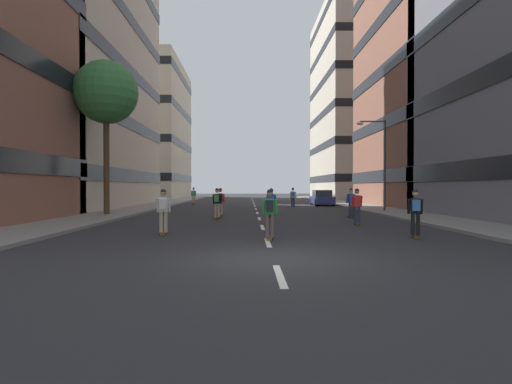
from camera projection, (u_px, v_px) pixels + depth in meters
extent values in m
plane|color=#28282B|center=(256.00, 209.00, 34.12)|extent=(142.05, 142.05, 0.00)
cube|color=gray|center=(151.00, 206.00, 36.89)|extent=(3.37, 65.10, 0.14)
cube|color=gray|center=(358.00, 206.00, 37.28)|extent=(3.37, 65.10, 0.14)
cube|color=silver|center=(280.00, 276.00, 8.46)|extent=(0.16, 2.20, 0.01)
cube|color=silver|center=(268.00, 242.00, 13.46)|extent=(0.16, 2.20, 0.01)
cube|color=silver|center=(262.00, 227.00, 18.46)|extent=(0.16, 2.20, 0.01)
cube|color=silver|center=(259.00, 219.00, 23.45)|extent=(0.16, 2.20, 0.01)
cube|color=silver|center=(257.00, 213.00, 28.45)|extent=(0.16, 2.20, 0.01)
cube|color=silver|center=(256.00, 209.00, 33.45)|extent=(0.16, 2.20, 0.01)
cube|color=silver|center=(255.00, 206.00, 38.45)|extent=(0.16, 2.20, 0.01)
cube|color=silver|center=(254.00, 204.00, 43.45)|extent=(0.16, 2.20, 0.01)
cube|color=silver|center=(253.00, 202.00, 48.45)|extent=(0.16, 2.20, 0.01)
cube|color=silver|center=(253.00, 200.00, 53.44)|extent=(0.16, 2.20, 0.01)
cube|color=silver|center=(252.00, 199.00, 58.44)|extent=(0.16, 2.20, 0.01)
cube|color=silver|center=(252.00, 198.00, 63.44)|extent=(0.16, 2.20, 0.01)
cube|color=#BCB29E|center=(46.00, 25.00, 36.27)|extent=(15.37, 22.79, 32.90)
cube|color=black|center=(47.00, 176.00, 36.47)|extent=(15.49, 22.91, 1.10)
cube|color=black|center=(47.00, 124.00, 36.40)|extent=(15.49, 22.91, 1.10)
cube|color=black|center=(46.00, 72.00, 36.33)|extent=(15.49, 22.91, 1.10)
cube|color=black|center=(46.00, 20.00, 36.27)|extent=(15.49, 22.91, 1.10)
cube|color=#BCB29E|center=(135.00, 132.00, 64.87)|extent=(15.37, 19.45, 21.39)
cube|color=black|center=(135.00, 178.00, 64.98)|extent=(15.49, 19.57, 1.10)
cube|color=black|center=(135.00, 145.00, 64.90)|extent=(15.49, 19.57, 1.10)
cube|color=black|center=(135.00, 112.00, 64.83)|extent=(15.49, 19.57, 1.10)
cube|color=black|center=(135.00, 79.00, 64.75)|extent=(15.49, 19.57, 1.10)
cube|color=brown|center=(460.00, 31.00, 37.05)|extent=(15.37, 16.64, 32.48)
cube|color=black|center=(459.00, 177.00, 37.24)|extent=(15.49, 16.76, 1.10)
cube|color=black|center=(459.00, 126.00, 37.17)|extent=(15.49, 16.76, 1.10)
cube|color=black|center=(460.00, 76.00, 37.11)|extent=(15.49, 16.76, 1.10)
cube|color=black|center=(460.00, 25.00, 37.04)|extent=(15.49, 16.76, 1.10)
cube|color=#BCB29E|center=(368.00, 104.00, 65.58)|extent=(15.37, 21.98, 30.66)
cube|color=black|center=(367.00, 179.00, 65.75)|extent=(15.49, 22.10, 1.10)
cube|color=black|center=(367.00, 148.00, 65.68)|extent=(15.49, 22.10, 1.10)
cube|color=black|center=(368.00, 116.00, 65.61)|extent=(15.49, 22.10, 1.10)
cube|color=black|center=(368.00, 85.00, 65.54)|extent=(15.49, 22.10, 1.10)
cube|color=black|center=(368.00, 54.00, 65.47)|extent=(15.49, 22.10, 1.10)
cube|color=black|center=(368.00, 22.00, 65.39)|extent=(15.49, 22.10, 1.10)
cube|color=navy|center=(322.00, 200.00, 39.70)|extent=(1.80, 4.40, 0.70)
cube|color=#2D3338|center=(322.00, 193.00, 39.54)|extent=(1.60, 2.10, 0.64)
cylinder|color=black|center=(311.00, 202.00, 41.14)|extent=(0.22, 0.64, 0.64)
cylinder|color=black|center=(327.00, 202.00, 41.17)|extent=(0.22, 0.64, 0.64)
cylinder|color=black|center=(316.00, 203.00, 38.24)|extent=(0.22, 0.64, 0.64)
cylinder|color=black|center=(333.00, 203.00, 38.27)|extent=(0.22, 0.64, 0.64)
cylinder|color=#4C3823|center=(106.00, 164.00, 25.18)|extent=(0.36, 0.36, 6.25)
sphere|color=#387A3D|center=(106.00, 92.00, 25.11)|extent=(3.91, 3.91, 3.91)
cylinder|color=#3F3F44|center=(385.00, 165.00, 28.92)|extent=(0.16, 0.16, 6.50)
cylinder|color=#3F3F44|center=(372.00, 121.00, 28.86)|extent=(1.80, 0.10, 0.10)
ellipsoid|color=silver|center=(360.00, 123.00, 28.84)|extent=(0.50, 0.30, 0.24)
cube|color=brown|center=(415.00, 236.00, 14.64)|extent=(0.41, 0.92, 0.02)
cylinder|color=#D8BF4C|center=(414.00, 236.00, 14.95)|extent=(0.19, 0.11, 0.07)
cylinder|color=#D8BF4C|center=(417.00, 238.00, 14.32)|extent=(0.19, 0.11, 0.07)
cylinder|color=black|center=(413.00, 224.00, 14.65)|extent=(0.17, 0.17, 0.80)
cylinder|color=black|center=(418.00, 224.00, 14.61)|extent=(0.17, 0.17, 0.80)
cube|color=black|center=(415.00, 206.00, 14.62)|extent=(0.36, 0.27, 0.55)
cylinder|color=black|center=(409.00, 207.00, 14.72)|extent=(0.14, 0.24, 0.55)
cylinder|color=black|center=(422.00, 207.00, 14.62)|extent=(0.14, 0.24, 0.55)
sphere|color=tan|center=(415.00, 193.00, 14.63)|extent=(0.22, 0.22, 0.22)
sphere|color=black|center=(415.00, 192.00, 14.63)|extent=(0.21, 0.21, 0.21)
cube|color=#3F72BF|center=(416.00, 205.00, 14.44)|extent=(0.29, 0.22, 0.40)
cube|color=brown|center=(194.00, 203.00, 42.24)|extent=(0.29, 0.92, 0.02)
cylinder|color=#D8BF4C|center=(194.00, 204.00, 42.55)|extent=(0.19, 0.09, 0.07)
cylinder|color=#D8BF4C|center=(194.00, 204.00, 41.92)|extent=(0.19, 0.09, 0.07)
cylinder|color=tan|center=(193.00, 200.00, 42.22)|extent=(0.15, 0.15, 0.80)
cylinder|color=tan|center=(194.00, 200.00, 42.24)|extent=(0.15, 0.15, 0.80)
cube|color=green|center=(194.00, 193.00, 42.22)|extent=(0.34, 0.23, 0.55)
cylinder|color=green|center=(191.00, 193.00, 42.24)|extent=(0.11, 0.24, 0.55)
cylinder|color=green|center=(196.00, 193.00, 42.30)|extent=(0.11, 0.24, 0.55)
sphere|color=beige|center=(194.00, 189.00, 42.23)|extent=(0.22, 0.22, 0.22)
sphere|color=black|center=(194.00, 188.00, 42.23)|extent=(0.21, 0.21, 0.21)
cube|color=brown|center=(351.00, 217.00, 23.93)|extent=(0.35, 0.92, 0.02)
cylinder|color=#D8BF4C|center=(349.00, 217.00, 24.24)|extent=(0.19, 0.10, 0.07)
cylinder|color=#D8BF4C|center=(353.00, 218.00, 23.61)|extent=(0.19, 0.10, 0.07)
cylinder|color=#2D334C|center=(350.00, 210.00, 23.90)|extent=(0.16, 0.16, 0.80)
cylinder|color=#2D334C|center=(353.00, 210.00, 23.94)|extent=(0.16, 0.16, 0.80)
cube|color=blue|center=(351.00, 198.00, 23.91)|extent=(0.35, 0.25, 0.55)
cylinder|color=blue|center=(347.00, 199.00, 23.92)|extent=(0.13, 0.24, 0.55)
cylinder|color=blue|center=(354.00, 199.00, 24.00)|extent=(0.13, 0.24, 0.55)
sphere|color=tan|center=(351.00, 191.00, 23.93)|extent=(0.22, 0.22, 0.22)
sphere|color=black|center=(351.00, 190.00, 23.92)|extent=(0.21, 0.21, 0.21)
cube|color=#3F72BF|center=(352.00, 198.00, 23.73)|extent=(0.28, 0.20, 0.40)
cube|color=brown|center=(271.00, 218.00, 22.50)|extent=(0.20, 0.90, 0.02)
cylinder|color=#D8BF4C|center=(271.00, 219.00, 22.82)|extent=(0.18, 0.07, 0.07)
cylinder|color=#D8BF4C|center=(272.00, 220.00, 22.18)|extent=(0.18, 0.07, 0.07)
cylinder|color=black|center=(270.00, 211.00, 22.50)|extent=(0.14, 0.14, 0.80)
cylinder|color=black|center=(273.00, 211.00, 22.50)|extent=(0.14, 0.14, 0.80)
cube|color=blue|center=(271.00, 199.00, 22.49)|extent=(0.32, 0.20, 0.55)
cylinder|color=blue|center=(267.00, 200.00, 22.54)|extent=(0.09, 0.23, 0.55)
cylinder|color=blue|center=(275.00, 200.00, 22.54)|extent=(0.09, 0.23, 0.55)
sphere|color=#997051|center=(271.00, 191.00, 22.50)|extent=(0.22, 0.22, 0.22)
sphere|color=black|center=(271.00, 190.00, 22.50)|extent=(0.21, 0.21, 0.21)
cube|color=brown|center=(217.00, 217.00, 23.23)|extent=(0.29, 0.92, 0.02)
cylinder|color=#D8BF4C|center=(218.00, 218.00, 23.55)|extent=(0.19, 0.09, 0.07)
cylinder|color=#D8BF4C|center=(216.00, 219.00, 22.91)|extent=(0.19, 0.09, 0.07)
cylinder|color=tan|center=(216.00, 210.00, 23.23)|extent=(0.15, 0.15, 0.80)
cylinder|color=tan|center=(219.00, 210.00, 23.22)|extent=(0.15, 0.15, 0.80)
cube|color=black|center=(217.00, 199.00, 23.22)|extent=(0.34, 0.23, 0.55)
cylinder|color=black|center=(213.00, 199.00, 23.28)|extent=(0.11, 0.24, 0.55)
cylinder|color=black|center=(221.00, 199.00, 23.25)|extent=(0.11, 0.24, 0.55)
sphere|color=tan|center=(217.00, 191.00, 23.23)|extent=(0.22, 0.22, 0.22)
sphere|color=black|center=(217.00, 190.00, 23.23)|extent=(0.21, 0.21, 0.21)
cube|color=#4C8C4C|center=(216.00, 198.00, 23.04)|extent=(0.27, 0.18, 0.40)
cube|color=brown|center=(163.00, 232.00, 15.68)|extent=(0.28, 0.91, 0.02)
cylinder|color=#D8BF4C|center=(164.00, 233.00, 16.00)|extent=(0.19, 0.09, 0.07)
cylinder|color=#D8BF4C|center=(162.00, 235.00, 15.36)|extent=(0.19, 0.09, 0.07)
cylinder|color=tan|center=(161.00, 222.00, 15.66)|extent=(0.15, 0.15, 0.80)
cylinder|color=tan|center=(166.00, 222.00, 15.68)|extent=(0.15, 0.15, 0.80)
cube|color=white|center=(163.00, 205.00, 15.66)|extent=(0.34, 0.23, 0.55)
cylinder|color=white|center=(158.00, 205.00, 15.69)|extent=(0.11, 0.24, 0.55)
cylinder|color=white|center=(169.00, 205.00, 15.74)|extent=(0.11, 0.24, 0.55)
sphere|color=#997051|center=(163.00, 193.00, 15.68)|extent=(0.22, 0.22, 0.22)
sphere|color=black|center=(163.00, 192.00, 15.67)|extent=(0.21, 0.21, 0.21)
cube|color=beige|center=(163.00, 204.00, 15.48)|extent=(0.27, 0.18, 0.40)
cube|color=brown|center=(220.00, 215.00, 25.47)|extent=(0.23, 0.91, 0.02)
cylinder|color=#D8BF4C|center=(221.00, 215.00, 25.79)|extent=(0.18, 0.08, 0.07)
cylinder|color=#D8BF4C|center=(220.00, 216.00, 25.15)|extent=(0.18, 0.08, 0.07)
cylinder|color=tan|center=(219.00, 208.00, 25.46)|extent=(0.14, 0.14, 0.80)
cylinder|color=tan|center=(222.00, 208.00, 25.47)|extent=(0.14, 0.14, 0.80)
cube|color=red|center=(220.00, 198.00, 25.45)|extent=(0.33, 0.21, 0.55)
cylinder|color=red|center=(217.00, 198.00, 25.49)|extent=(0.10, 0.23, 0.55)
cylinder|color=red|center=(224.00, 198.00, 25.52)|extent=(0.10, 0.23, 0.55)
sphere|color=#997051|center=(220.00, 190.00, 25.47)|extent=(0.22, 0.22, 0.22)
sphere|color=black|center=(220.00, 190.00, 25.47)|extent=(0.21, 0.21, 0.21)
cube|color=black|center=(220.00, 197.00, 25.27)|extent=(0.27, 0.17, 0.40)
cube|color=brown|center=(357.00, 223.00, 19.73)|extent=(0.25, 0.91, 0.02)
cylinder|color=#D8BF4C|center=(356.00, 223.00, 20.05)|extent=(0.18, 0.08, 0.07)
cylinder|color=#D8BF4C|center=(358.00, 225.00, 19.41)|extent=(0.18, 0.08, 0.07)
cylinder|color=#2D334C|center=(355.00, 215.00, 19.73)|extent=(0.15, 0.15, 0.80)
cylinder|color=#2D334C|center=(359.00, 215.00, 19.72)|extent=(0.15, 0.15, 0.80)
cube|color=red|center=(357.00, 201.00, 19.72)|extent=(0.33, 0.22, 0.55)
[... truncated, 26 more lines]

